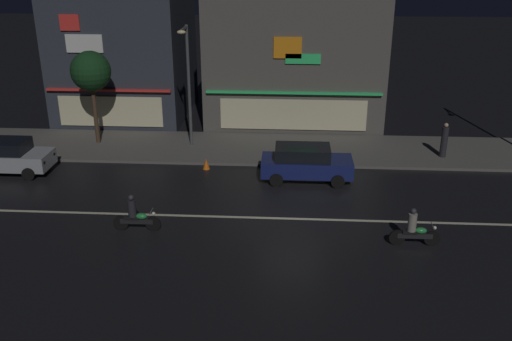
% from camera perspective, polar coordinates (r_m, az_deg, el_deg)
% --- Properties ---
extents(ground_plane, '(140.00, 140.00, 0.00)m').
position_cam_1_polar(ground_plane, '(23.35, 3.65, -4.89)').
color(ground_plane, black).
extents(lane_divider_stripe, '(34.08, 0.16, 0.01)m').
position_cam_1_polar(lane_divider_stripe, '(23.35, 3.65, -4.87)').
color(lane_divider_stripe, beige).
rests_on(lane_divider_stripe, ground).
extents(sidewalk_far, '(35.88, 5.00, 0.14)m').
position_cam_1_polar(sidewalk_far, '(30.93, 3.71, 2.17)').
color(sidewalk_far, '#5B5954').
rests_on(sidewalk_far, ground).
extents(storefront_left_block, '(7.73, 8.38, 7.65)m').
position_cam_1_polar(storefront_left_block, '(37.85, -12.97, 11.23)').
color(storefront_left_block, '#2D333D').
rests_on(storefront_left_block, ground).
extents(storefront_center_block, '(10.58, 8.64, 7.93)m').
position_cam_1_polar(storefront_center_block, '(36.45, 3.88, 11.55)').
color(storefront_center_block, '#56514C').
rests_on(storefront_center_block, ground).
extents(streetlamp_west, '(0.44, 1.64, 6.51)m').
position_cam_1_polar(streetlamp_west, '(30.32, -6.91, 9.43)').
color(streetlamp_west, '#47494C').
rests_on(streetlamp_west, sidewalk_far).
extents(pedestrian_on_sidewalk, '(0.34, 0.34, 1.83)m').
position_cam_1_polar(pedestrian_on_sidewalk, '(30.89, 18.47, 2.83)').
color(pedestrian_on_sidewalk, '#232328').
rests_on(pedestrian_on_sidewalk, sidewalk_far).
extents(street_tree, '(2.16, 2.16, 5.10)m').
position_cam_1_polar(street_tree, '(31.94, -16.35, 9.53)').
color(street_tree, '#473323').
rests_on(street_tree, sidewalk_far).
extents(parked_car_near_kerb, '(4.30, 1.98, 1.67)m').
position_cam_1_polar(parked_car_near_kerb, '(30.22, -23.98, 1.36)').
color(parked_car_near_kerb, '#9EA0A5').
rests_on(parked_car_near_kerb, ground).
extents(parked_car_trailing, '(4.30, 1.98, 1.67)m').
position_cam_1_polar(parked_car_trailing, '(26.87, 5.03, 0.81)').
color(parked_car_trailing, navy).
rests_on(parked_car_trailing, ground).
extents(motorcycle_lead, '(1.90, 0.60, 1.52)m').
position_cam_1_polar(motorcycle_lead, '(22.64, -12.11, -4.49)').
color(motorcycle_lead, black).
rests_on(motorcycle_lead, ground).
extents(motorcycle_following, '(1.90, 0.60, 1.52)m').
position_cam_1_polar(motorcycle_following, '(21.90, 15.67, -5.81)').
color(motorcycle_following, black).
rests_on(motorcycle_following, ground).
extents(traffic_cone, '(0.36, 0.36, 0.55)m').
position_cam_1_polar(traffic_cone, '(28.35, -5.05, 0.68)').
color(traffic_cone, orange).
rests_on(traffic_cone, ground).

